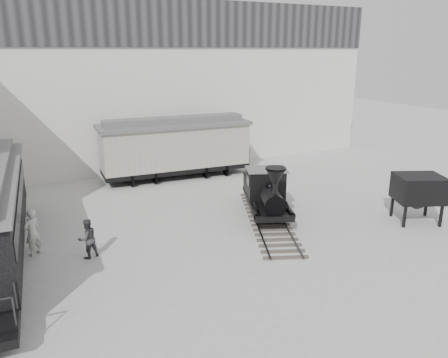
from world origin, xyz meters
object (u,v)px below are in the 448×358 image
visitor_a (32,232)px  visitor_b (87,239)px  boxcar (175,146)px  coal_hopper (418,192)px  locomotive (267,195)px

visitor_a → visitor_b: bearing=112.4°
boxcar → coal_hopper: (7.59, -12.19, -0.55)m
visitor_a → boxcar: bearing=-173.2°
visitor_a → visitor_b: 2.25m
locomotive → boxcar: 8.70m
locomotive → visitor_a: size_ratio=4.37×
locomotive → visitor_b: 8.63m
visitor_b → coal_hopper: bearing=149.6°
coal_hopper → boxcar: bearing=145.8°
coal_hopper → visitor_b: bearing=-167.6°
locomotive → visitor_b: bearing=-153.5°
coal_hopper → visitor_a: bearing=-170.3°
visitor_b → visitor_a: bearing=-51.3°
boxcar → visitor_b: boxcar is taller
locomotive → boxcar: bearing=122.3°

